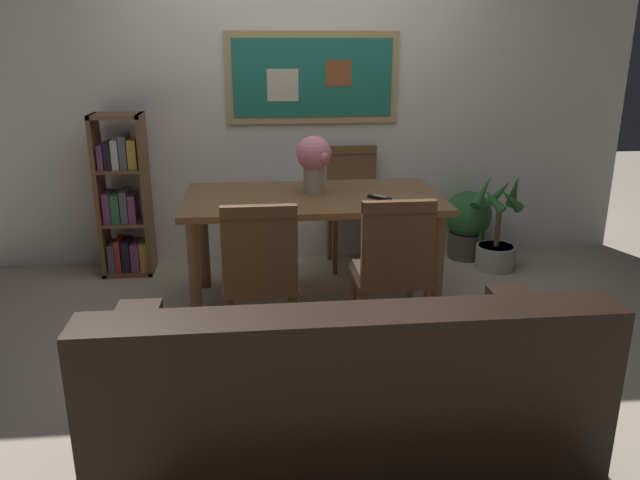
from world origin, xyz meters
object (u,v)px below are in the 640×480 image
leather_couch (342,410)px  flower_vase (314,159)px  dining_chair_near_left (260,270)px  dining_chair_near_right (393,264)px  dining_table (313,209)px  bookshelf (124,202)px  potted_palm (497,237)px  potted_ivy (467,222)px  tv_remote (379,198)px  dining_chair_far_right (353,196)px

leather_couch → flower_vase: 1.95m
dining_chair_near_left → dining_chair_near_right: bearing=1.5°
leather_couch → flower_vase: (0.07, 1.84, 0.65)m
dining_table → bookshelf: bookshelf is taller
leather_couch → potted_palm: 2.73m
potted_ivy → potted_palm: bearing=-64.9°
potted_ivy → potted_palm: size_ratio=0.79×
bookshelf → flower_vase: bearing=-26.3°
tv_remote → potted_ivy: bearing=45.7°
dining_chair_near_left → potted_ivy: dining_chair_near_left is taller
potted_palm → flower_vase: flower_vase is taller
dining_chair_far_right → bookshelf: bookshelf is taller
dining_table → dining_chair_near_left: 0.86m
potted_palm → tv_remote: bearing=-148.1°
dining_chair_far_right → potted_palm: 1.13m
dining_chair_far_right → leather_couch: (-0.44, -2.54, -0.22)m
potted_ivy → flower_vase: size_ratio=1.63×
dining_chair_near_right → potted_palm: (1.09, 1.27, -0.28)m
leather_couch → tv_remote: 1.74m
bookshelf → dining_chair_near_left: bearing=-57.2°
dining_chair_near_left → potted_palm: bearing=35.5°
dining_chair_far_right → dining_chair_near_left: bearing=-115.4°
dining_table → flower_vase: size_ratio=4.41×
dining_chair_near_right → potted_ivy: (0.96, 1.55, -0.24)m
dining_chair_far_right → tv_remote: (0.02, -0.92, 0.21)m
dining_chair_near_left → leather_couch: (0.29, -0.99, -0.22)m
bookshelf → tv_remote: size_ratio=8.10×
flower_vase → tv_remote: 0.49m
bookshelf → dining_chair_near_right: bearing=-41.6°
dining_chair_far_right → bookshelf: size_ratio=0.77×
dining_chair_near_left → dining_chair_far_right: (0.73, 1.55, 0.00)m
dining_table → dining_chair_far_right: dining_chair_far_right is taller
flower_vase → dining_table: bearing=-103.0°
dining_chair_near_right → potted_ivy: size_ratio=1.52×
potted_palm → flower_vase: bearing=-163.1°
dining_chair_near_left → flower_vase: (0.37, 0.85, 0.42)m
dining_chair_near_right → leather_couch: dining_chair_near_right is taller
dining_chair_far_right → leather_couch: dining_chair_far_right is taller
dining_table → dining_chair_near_right: 0.84m
tv_remote → dining_chair_near_left: bearing=-139.9°
potted_ivy → tv_remote: 1.39m
dining_chair_near_right → flower_vase: flower_vase is taller
dining_chair_far_right → leather_couch: size_ratio=0.51×
leather_couch → dining_chair_near_right: bearing=67.7°
dining_chair_near_right → flower_vase: bearing=112.4°
dining_chair_far_right → tv_remote: 0.94m
flower_vase → tv_remote: (0.38, -0.22, -0.21)m
dining_table → flower_vase: flower_vase is taller
dining_chair_near_left → flower_vase: 1.02m
potted_palm → dining_chair_near_left: bearing=-144.5°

